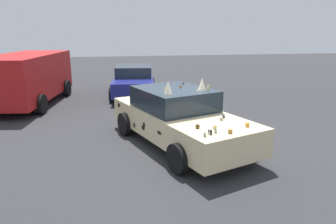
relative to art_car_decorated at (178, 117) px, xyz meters
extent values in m
plane|color=#2D2D30|center=(-0.06, -0.02, -0.73)|extent=(60.00, 60.00, 0.00)
cube|color=beige|center=(-0.06, -0.02, -0.13)|extent=(4.97, 3.25, 0.65)
cube|color=#1E2833|center=(0.20, 0.07, 0.46)|extent=(2.43, 2.23, 0.53)
cylinder|color=black|center=(-1.10, -1.37, -0.40)|extent=(0.69, 0.42, 0.65)
cylinder|color=black|center=(-1.72, 0.38, -0.40)|extent=(0.69, 0.42, 0.65)
cylinder|color=black|center=(1.60, -0.42, -0.40)|extent=(0.69, 0.42, 0.65)
cylinder|color=black|center=(0.99, 1.33, -0.40)|extent=(0.69, 0.42, 0.65)
ellipsoid|color=black|center=(-0.14, 0.91, -0.11)|extent=(0.11, 0.06, 0.14)
ellipsoid|color=black|center=(1.46, 1.48, 0.05)|extent=(0.17, 0.08, 0.13)
ellipsoid|color=black|center=(0.98, -0.62, 0.02)|extent=(0.17, 0.08, 0.12)
ellipsoid|color=black|center=(-0.09, 0.93, -0.20)|extent=(0.17, 0.07, 0.12)
ellipsoid|color=black|center=(0.43, 1.12, -0.28)|extent=(0.11, 0.05, 0.15)
ellipsoid|color=black|center=(-0.90, 0.65, -0.09)|extent=(0.19, 0.09, 0.08)
ellipsoid|color=black|center=(-1.01, -1.32, -0.02)|extent=(0.13, 0.06, 0.15)
sphere|color=tan|center=(-1.71, -0.41, 0.24)|extent=(0.09, 0.09, 0.09)
cylinder|color=gray|center=(-1.11, -0.77, 0.23)|extent=(0.11, 0.11, 0.07)
cylinder|color=black|center=(-2.02, -0.19, 0.24)|extent=(0.09, 0.09, 0.09)
cone|color=silver|center=(-2.05, -0.17, 0.26)|extent=(0.07, 0.07, 0.12)
cylinder|color=#A87A38|center=(-2.04, -0.61, 0.24)|extent=(0.11, 0.11, 0.09)
cone|color=gray|center=(-1.97, -0.33, 0.25)|extent=(0.10, 0.10, 0.11)
cylinder|color=gray|center=(-2.14, -0.05, 0.24)|extent=(0.08, 0.08, 0.09)
cylinder|color=orange|center=(-1.69, -1.14, 0.24)|extent=(0.10, 0.10, 0.09)
cylinder|color=black|center=(-0.95, -0.88, 0.23)|extent=(0.09, 0.09, 0.06)
sphere|color=#51381E|center=(-1.60, -0.06, 0.24)|extent=(0.10, 0.10, 0.10)
cylinder|color=tan|center=(-0.26, -0.71, 0.79)|extent=(0.08, 0.08, 0.12)
cone|color=black|center=(0.84, -0.33, 0.76)|extent=(0.11, 0.11, 0.06)
cone|color=#51381E|center=(0.29, -0.13, 0.77)|extent=(0.12, 0.12, 0.09)
cone|color=gray|center=(-0.22, -0.46, 0.77)|extent=(0.11, 0.11, 0.07)
cone|color=#A87A38|center=(0.10, 0.33, 0.77)|extent=(0.08, 0.08, 0.07)
cone|color=beige|center=(-0.15, -0.58, 0.89)|extent=(0.19, 0.19, 0.31)
cone|color=beige|center=(-0.48, 0.36, 0.89)|extent=(0.19, 0.19, 0.31)
cube|color=#B21919|center=(5.66, 4.98, 0.43)|extent=(5.64, 2.89, 1.71)
cube|color=#1E2833|center=(7.52, 4.69, 0.77)|extent=(0.40, 1.83, 0.62)
cylinder|color=black|center=(7.42, 5.79, -0.37)|extent=(0.75, 0.35, 0.72)
cylinder|color=black|center=(7.09, 3.68, -0.37)|extent=(0.75, 0.35, 0.72)
cylinder|color=black|center=(3.90, 4.18, -0.37)|extent=(0.75, 0.35, 0.72)
cube|color=navy|center=(6.65, 0.61, -0.15)|extent=(4.56, 2.18, 0.62)
cube|color=#1E2833|center=(6.87, 0.59, 0.39)|extent=(2.21, 1.80, 0.47)
cylinder|color=black|center=(5.20, -0.12, -0.42)|extent=(0.64, 0.28, 0.62)
cylinder|color=black|center=(5.38, 1.64, -0.42)|extent=(0.64, 0.28, 0.62)
cylinder|color=black|center=(7.91, -0.41, -0.42)|extent=(0.64, 0.28, 0.62)
cylinder|color=black|center=(8.10, 1.35, -0.42)|extent=(0.64, 0.28, 0.62)
camera|label=1|loc=(-7.58, 1.71, 2.18)|focal=33.06mm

